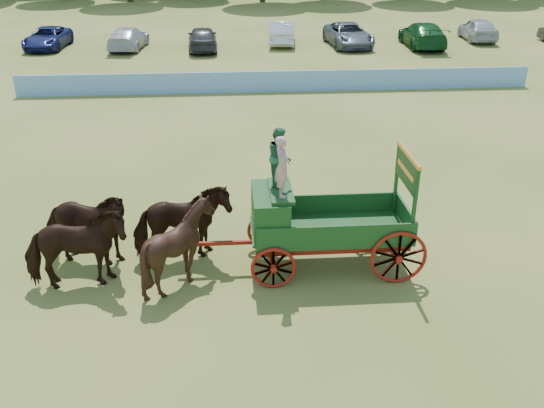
{
  "coord_description": "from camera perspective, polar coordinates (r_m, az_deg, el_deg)",
  "views": [
    {
      "loc": [
        -3.66,
        -12.2,
        8.05
      ],
      "look_at": [
        -2.55,
        1.98,
        1.3
      ],
      "focal_mm": 40.0,
      "sensor_mm": 36.0,
      "label": 1
    }
  ],
  "objects": [
    {
      "name": "horse_lead_left",
      "position": [
        14.89,
        -17.98,
        -4.12
      ],
      "size": [
        2.55,
        1.41,
        2.05
      ],
      "primitive_type": "imported",
      "rotation": [
        0.0,
        0.0,
        1.7
      ],
      "color": "black",
      "rests_on": "ground"
    },
    {
      "name": "horse_wheel_left",
      "position": [
        14.5,
        -8.72,
        -3.9
      ],
      "size": [
        2.0,
        1.81,
        2.05
      ],
      "primitive_type": "imported",
      "rotation": [
        0.0,
        0.0,
        1.66
      ],
      "color": "black",
      "rests_on": "ground"
    },
    {
      "name": "parked_cars",
      "position": [
        43.47,
        7.63,
        15.55
      ],
      "size": [
        57.72,
        7.34,
        1.65
      ],
      "color": "silver",
      "rests_on": "ground"
    },
    {
      "name": "horse_wheel_right",
      "position": [
        15.47,
        -8.47,
        -1.92
      ],
      "size": [
        2.61,
        1.63,
        2.05
      ],
      "primitive_type": "imported",
      "rotation": [
        0.0,
        0.0,
        1.8
      ],
      "color": "black",
      "rests_on": "ground"
    },
    {
      "name": "horse_lead_right",
      "position": [
        15.84,
        -17.16,
        -2.17
      ],
      "size": [
        2.61,
        1.63,
        2.05
      ],
      "primitive_type": "imported",
      "rotation": [
        0.0,
        0.0,
        1.34
      ],
      "color": "black",
      "rests_on": "ground"
    },
    {
      "name": "sponsor_banner",
      "position": [
        31.23,
        0.57,
        11.46
      ],
      "size": [
        26.0,
        0.08,
        1.05
      ],
      "primitive_type": "cube",
      "color": "#2274B9",
      "rests_on": "ground"
    },
    {
      "name": "farm_dray",
      "position": [
        14.81,
        2.86,
        -0.61
      ],
      "size": [
        5.99,
        2.0,
        3.61
      ],
      "color": "maroon",
      "rests_on": "ground"
    },
    {
      "name": "ground",
      "position": [
        15.07,
        10.41,
        -7.38
      ],
      "size": [
        160.0,
        160.0,
        0.0
      ],
      "primitive_type": "plane",
      "color": "olive",
      "rests_on": "ground"
    }
  ]
}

